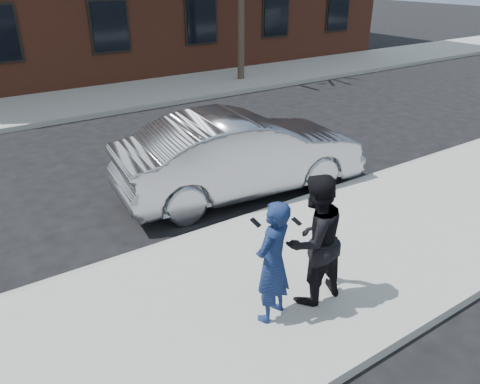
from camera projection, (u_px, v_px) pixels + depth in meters
ground at (380, 232)px, 8.13m from camera, size 100.00×100.00×0.00m
near_sidewalk at (392, 234)px, 7.91m from camera, size 50.00×3.50×0.15m
near_curb at (319, 195)px, 9.25m from camera, size 50.00×0.10×0.15m
far_sidewalk at (131, 95)px, 16.50m from camera, size 50.00×3.50×0.15m
far_curb at (153, 106)px, 15.16m from camera, size 50.00×0.10×0.15m
silver_sedan at (241, 154)px, 9.24m from camera, size 5.12×2.26×1.64m
man_hoodie at (273, 262)px, 5.61m from camera, size 0.69×0.58×1.62m
man_peacoat at (314, 240)px, 5.91m from camera, size 0.88×0.69×1.78m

